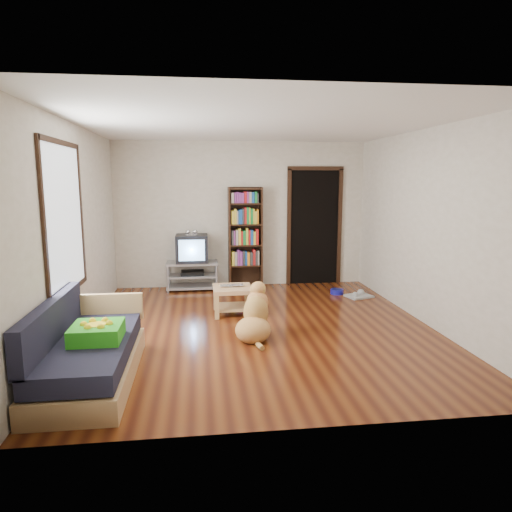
{
  "coord_description": "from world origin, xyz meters",
  "views": [
    {
      "loc": [
        -0.77,
        -5.73,
        1.93
      ],
      "look_at": [
        -0.01,
        0.35,
        0.9
      ],
      "focal_mm": 32.0,
      "sensor_mm": 36.0,
      "label": 1
    }
  ],
  "objects": [
    {
      "name": "ground",
      "position": [
        0.0,
        0.0,
        0.0
      ],
      "size": [
        5.0,
        5.0,
        0.0
      ],
      "primitive_type": "plane",
      "color": "#5F2B10",
      "rests_on": "ground"
    },
    {
      "name": "sofa",
      "position": [
        -1.87,
        -1.38,
        0.26
      ],
      "size": [
        0.8,
        1.8,
        0.8
      ],
      "color": "tan",
      "rests_on": "ground"
    },
    {
      "name": "wall_left",
      "position": [
        -2.25,
        0.0,
        1.3
      ],
      "size": [
        0.0,
        5.0,
        5.0
      ],
      "primitive_type": "plane",
      "rotation": [
        1.57,
        0.0,
        1.57
      ],
      "color": "beige",
      "rests_on": "ground"
    },
    {
      "name": "crt_tv",
      "position": [
        -0.9,
        2.27,
        0.74
      ],
      "size": [
        0.55,
        0.52,
        0.58
      ],
      "color": "black",
      "rests_on": "tv_stand"
    },
    {
      "name": "wall_back",
      "position": [
        0.0,
        2.5,
        1.3
      ],
      "size": [
        4.5,
        0.0,
        4.5
      ],
      "primitive_type": "plane",
      "rotation": [
        1.57,
        0.0,
        0.0
      ],
      "color": "beige",
      "rests_on": "ground"
    },
    {
      "name": "grey_rag",
      "position": [
        1.85,
        1.37,
        0.01
      ],
      "size": [
        0.48,
        0.43,
        0.03
      ],
      "primitive_type": "cube",
      "rotation": [
        0.0,
        0.0,
        0.31
      ],
      "color": "#ADADAD",
      "rests_on": "ground"
    },
    {
      "name": "ceiling",
      "position": [
        0.0,
        0.0,
        2.6
      ],
      "size": [
        5.0,
        5.0,
        0.0
      ],
      "primitive_type": "plane",
      "rotation": [
        3.14,
        0.0,
        0.0
      ],
      "color": "white",
      "rests_on": "ground"
    },
    {
      "name": "dog_bowl",
      "position": [
        1.55,
        1.62,
        0.04
      ],
      "size": [
        0.22,
        0.22,
        0.08
      ],
      "primitive_type": "cylinder",
      "color": "navy",
      "rests_on": "ground"
    },
    {
      "name": "dog",
      "position": [
        -0.11,
        -0.36,
        0.25
      ],
      "size": [
        0.56,
        0.84,
        0.69
      ],
      "color": "tan",
      "rests_on": "ground"
    },
    {
      "name": "laptop",
      "position": [
        -0.31,
        0.65,
        0.41
      ],
      "size": [
        0.35,
        0.24,
        0.03
      ],
      "primitive_type": "imported",
      "rotation": [
        0.0,
        0.0,
        0.07
      ],
      "color": "silver",
      "rests_on": "coffee_table"
    },
    {
      "name": "wall_front",
      "position": [
        0.0,
        -2.5,
        1.3
      ],
      "size": [
        4.5,
        0.0,
        4.5
      ],
      "primitive_type": "plane",
      "rotation": [
        -1.57,
        0.0,
        0.0
      ],
      "color": "beige",
      "rests_on": "ground"
    },
    {
      "name": "tv_stand",
      "position": [
        -0.9,
        2.25,
        0.27
      ],
      "size": [
        0.9,
        0.45,
        0.5
      ],
      "color": "#99999E",
      "rests_on": "ground"
    },
    {
      "name": "green_cushion",
      "position": [
        -1.75,
        -1.43,
        0.5
      ],
      "size": [
        0.46,
        0.46,
        0.15
      ],
      "primitive_type": "cube",
      "rotation": [
        0.0,
        0.0,
        0.0
      ],
      "color": "green",
      "rests_on": "sofa"
    },
    {
      "name": "wall_right",
      "position": [
        2.25,
        0.0,
        1.3
      ],
      "size": [
        0.0,
        5.0,
        5.0
      ],
      "primitive_type": "plane",
      "rotation": [
        1.57,
        0.0,
        -1.57
      ],
      "color": "beige",
      "rests_on": "ground"
    },
    {
      "name": "coffee_table",
      "position": [
        -0.31,
        0.68,
        0.28
      ],
      "size": [
        0.55,
        0.55,
        0.4
      ],
      "color": "tan",
      "rests_on": "ground"
    },
    {
      "name": "doorway",
      "position": [
        1.35,
        2.48,
        1.12
      ],
      "size": [
        1.03,
        0.05,
        2.19
      ],
      "color": "black",
      "rests_on": "wall_back"
    },
    {
      "name": "bookshelf",
      "position": [
        0.05,
        2.34,
        1.0
      ],
      "size": [
        0.6,
        0.3,
        1.8
      ],
      "color": "black",
      "rests_on": "ground"
    },
    {
      "name": "window",
      "position": [
        -2.23,
        -0.5,
        1.5
      ],
      "size": [
        0.03,
        1.46,
        1.7
      ],
      "color": "white",
      "rests_on": "wall_left"
    }
  ]
}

